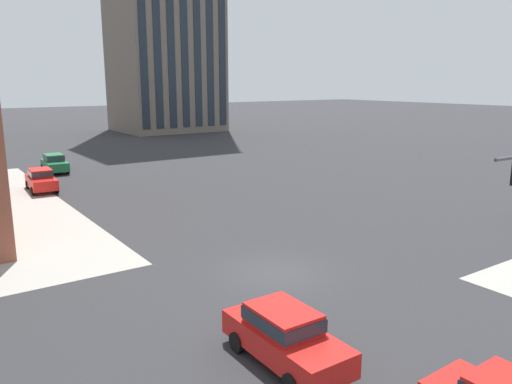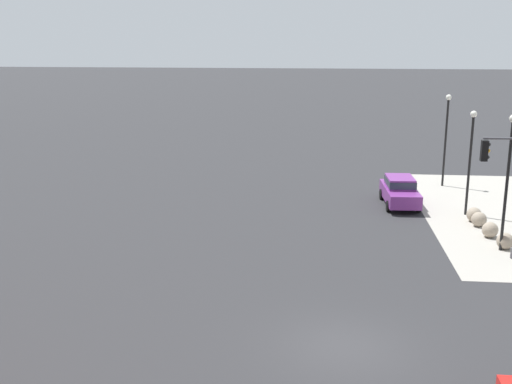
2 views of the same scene
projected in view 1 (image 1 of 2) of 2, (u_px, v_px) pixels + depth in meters
ground_plane at (275, 273)px, 22.20m from camera, size 320.00×320.00×0.00m
car_main_northbound_far at (54, 163)px, 46.52m from camera, size 2.06×4.49×1.68m
car_main_southbound_far at (285, 334)px, 14.93m from camera, size 1.93×4.42×1.68m
car_cross_westbound at (41, 179)px, 38.68m from camera, size 2.09×4.50×1.68m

